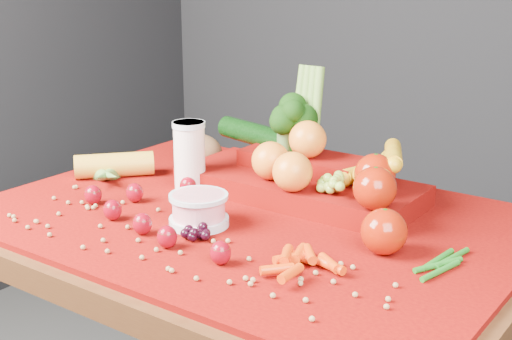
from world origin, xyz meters
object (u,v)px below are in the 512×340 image
Objects in this scene: milk_glass at (189,154)px; yogurt_bowl at (199,209)px; table at (250,264)px; produce_mound at (310,171)px.

yogurt_bowl is (0.15, -0.15, -0.05)m from milk_glass.
produce_mound is (0.05, 0.15, 0.17)m from table.
table is 1.79× the size of produce_mound.
table is 9.57× the size of yogurt_bowl.
milk_glass is 0.26m from produce_mound.
table is 0.23m from produce_mound.
produce_mound is (0.09, 0.26, 0.03)m from yogurt_bowl.
table is at bearing -106.59° from produce_mound.
produce_mound reaches higher than milk_glass.
table is at bearing -13.27° from milk_glass.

